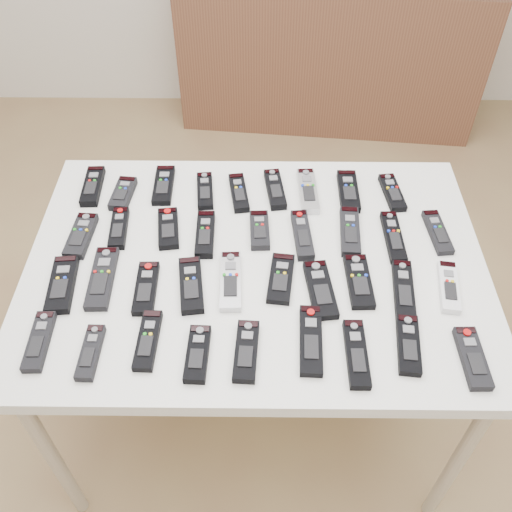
{
  "coord_description": "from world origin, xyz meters",
  "views": [
    {
      "loc": [
        0.01,
        -1.14,
        1.92
      ],
      "look_at": [
        0.0,
        -0.09,
        0.8
      ],
      "focal_mm": 40.0,
      "sensor_mm": 36.0,
      "label": 1
    }
  ],
  "objects_px": {
    "remote_24": "(320,290)",
    "remote_34": "(356,354)",
    "remote_0": "(93,186)",
    "remote_22": "(231,281)",
    "table": "(256,275)",
    "remote_8": "(392,193)",
    "remote_16": "(393,237)",
    "remote_3": "(205,191)",
    "sideboard": "(330,56)",
    "remote_27": "(449,287)",
    "remote_17": "(437,232)",
    "remote_13": "(260,230)",
    "remote_5": "(275,189)",
    "remote_31": "(198,354)",
    "remote_21": "(191,285)",
    "remote_4": "(239,193)",
    "remote_9": "(81,236)",
    "remote_10": "(119,228)",
    "remote_18": "(62,284)",
    "remote_7": "(348,191)",
    "remote_19": "(102,278)",
    "remote_30": "(148,340)",
    "remote_6": "(308,191)",
    "remote_33": "(311,340)",
    "remote_32": "(246,351)",
    "remote_20": "(146,288)",
    "remote_26": "(404,290)",
    "remote_23": "(281,278)",
    "remote_12": "(205,234)",
    "remote_15": "(350,231)",
    "remote_11": "(168,228)",
    "remote_29": "(91,352)",
    "remote_25": "(359,281)",
    "remote_14": "(302,235)",
    "remote_1": "(123,194)"
  },
  "relations": [
    {
      "from": "remote_0",
      "to": "remote_22",
      "type": "height_order",
      "value": "remote_0"
    },
    {
      "from": "remote_19",
      "to": "remote_30",
      "type": "height_order",
      "value": "remote_19"
    },
    {
      "from": "remote_18",
      "to": "remote_21",
      "type": "xyz_separation_m",
      "value": [
        0.34,
        0.0,
        -0.0
      ]
    },
    {
      "from": "remote_34",
      "to": "table",
      "type": "bearing_deg",
      "value": 128.15
    },
    {
      "from": "remote_7",
      "to": "remote_33",
      "type": "relative_size",
      "value": 0.9
    },
    {
      "from": "remote_5",
      "to": "remote_16",
      "type": "height_order",
      "value": "remote_5"
    },
    {
      "from": "remote_21",
      "to": "remote_32",
      "type": "bearing_deg",
      "value": -61.51
    },
    {
      "from": "remote_5",
      "to": "remote_30",
      "type": "xyz_separation_m",
      "value": [
        -0.31,
        -0.56,
        -0.0
      ]
    },
    {
      "from": "remote_23",
      "to": "remote_30",
      "type": "xyz_separation_m",
      "value": [
        -0.32,
        -0.2,
        0.0
      ]
    },
    {
      "from": "remote_17",
      "to": "remote_27",
      "type": "relative_size",
      "value": 1.01
    },
    {
      "from": "remote_5",
      "to": "remote_12",
      "type": "relative_size",
      "value": 1.0
    },
    {
      "from": "sideboard",
      "to": "remote_30",
      "type": "bearing_deg",
      "value": -101.01
    },
    {
      "from": "remote_0",
      "to": "remote_27",
      "type": "xyz_separation_m",
      "value": [
        1.01,
        -0.39,
        -0.0
      ]
    },
    {
      "from": "remote_19",
      "to": "remote_33",
      "type": "bearing_deg",
      "value": -20.97
    },
    {
      "from": "remote_20",
      "to": "remote_29",
      "type": "distance_m",
      "value": 0.22
    },
    {
      "from": "remote_26",
      "to": "remote_22",
      "type": "bearing_deg",
      "value": -177.96
    },
    {
      "from": "remote_0",
      "to": "remote_20",
      "type": "relative_size",
      "value": 1.0
    },
    {
      "from": "remote_13",
      "to": "remote_17",
      "type": "xyz_separation_m",
      "value": [
        0.5,
        -0.0,
        -0.0
      ]
    },
    {
      "from": "remote_13",
      "to": "remote_5",
      "type": "bearing_deg",
      "value": 73.03
    },
    {
      "from": "remote_3",
      "to": "sideboard",
      "type": "bearing_deg",
      "value": 65.68
    },
    {
      "from": "remote_11",
      "to": "remote_21",
      "type": "height_order",
      "value": "remote_21"
    },
    {
      "from": "remote_8",
      "to": "remote_16",
      "type": "distance_m",
      "value": 0.19
    },
    {
      "from": "remote_22",
      "to": "remote_33",
      "type": "xyz_separation_m",
      "value": [
        0.2,
        -0.18,
        0.0
      ]
    },
    {
      "from": "remote_7",
      "to": "remote_21",
      "type": "relative_size",
      "value": 0.98
    },
    {
      "from": "remote_24",
      "to": "remote_34",
      "type": "bearing_deg",
      "value": -76.79
    },
    {
      "from": "remote_9",
      "to": "remote_10",
      "type": "height_order",
      "value": "remote_9"
    },
    {
      "from": "remote_21",
      "to": "remote_4",
      "type": "bearing_deg",
      "value": 65.22
    },
    {
      "from": "remote_7",
      "to": "remote_25",
      "type": "relative_size",
      "value": 1.0
    },
    {
      "from": "table",
      "to": "remote_10",
      "type": "height_order",
      "value": "remote_10"
    },
    {
      "from": "remote_5",
      "to": "remote_33",
      "type": "distance_m",
      "value": 0.56
    },
    {
      "from": "remote_23",
      "to": "remote_11",
      "type": "bearing_deg",
      "value": 156.61
    },
    {
      "from": "remote_1",
      "to": "remote_11",
      "type": "bearing_deg",
      "value": -37.93
    },
    {
      "from": "remote_17",
      "to": "remote_15",
      "type": "bearing_deg",
      "value": 175.37
    },
    {
      "from": "remote_33",
      "to": "remote_34",
      "type": "bearing_deg",
      "value": -17.74
    },
    {
      "from": "remote_7",
      "to": "remote_22",
      "type": "xyz_separation_m",
      "value": [
        -0.34,
        -0.36,
        -0.0
      ]
    },
    {
      "from": "remote_17",
      "to": "remote_31",
      "type": "bearing_deg",
      "value": -152.43
    },
    {
      "from": "remote_23",
      "to": "remote_32",
      "type": "height_order",
      "value": "remote_32"
    },
    {
      "from": "remote_3",
      "to": "remote_17",
      "type": "height_order",
      "value": "same"
    },
    {
      "from": "remote_14",
      "to": "remote_20",
      "type": "relative_size",
      "value": 1.07
    },
    {
      "from": "remote_22",
      "to": "remote_31",
      "type": "relative_size",
      "value": 1.28
    },
    {
      "from": "remote_34",
      "to": "remote_18",
      "type": "bearing_deg",
      "value": 164.54
    },
    {
      "from": "remote_17",
      "to": "remote_22",
      "type": "bearing_deg",
      "value": -167.12
    },
    {
      "from": "remote_21",
      "to": "remote_31",
      "type": "xyz_separation_m",
      "value": [
        0.03,
        -0.21,
        -0.0
      ]
    },
    {
      "from": "remote_6",
      "to": "remote_18",
      "type": "relative_size",
      "value": 1.04
    },
    {
      "from": "remote_8",
      "to": "remote_17",
      "type": "bearing_deg",
      "value": -65.55
    },
    {
      "from": "remote_12",
      "to": "remote_17",
      "type": "height_order",
      "value": "remote_12"
    },
    {
      "from": "remote_20",
      "to": "remote_22",
      "type": "relative_size",
      "value": 0.88
    },
    {
      "from": "remote_15",
      "to": "remote_27",
      "type": "xyz_separation_m",
      "value": [
        0.24,
        -0.2,
        -0.0
      ]
    },
    {
      "from": "table",
      "to": "remote_33",
      "type": "relative_size",
      "value": 6.41
    },
    {
      "from": "remote_0",
      "to": "remote_32",
      "type": "relative_size",
      "value": 1.03
    }
  ]
}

